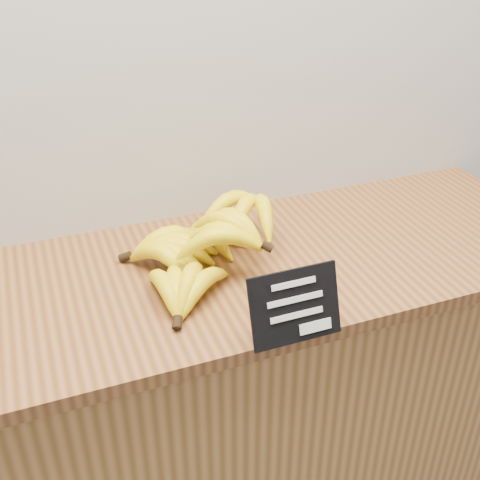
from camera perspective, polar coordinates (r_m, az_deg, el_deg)
The scene contains 4 objects.
counter at distance 1.61m, azimuth -0.66°, elevation -16.81°, with size 1.45×0.50×0.90m, color #AB7437.
counter_top at distance 1.30m, azimuth -0.78°, elevation -2.91°, with size 1.58×0.54×0.03m, color brown.
chalkboard_sign at distance 1.07m, azimuth 5.25°, elevation -6.28°, with size 0.17×0.01×0.14m, color black.
banana_pile at distance 1.27m, azimuth -3.22°, elevation -0.22°, with size 0.43×0.38×0.12m.
Camera 1 is at (-0.32, 1.73, 1.64)m, focal length 45.00 mm.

